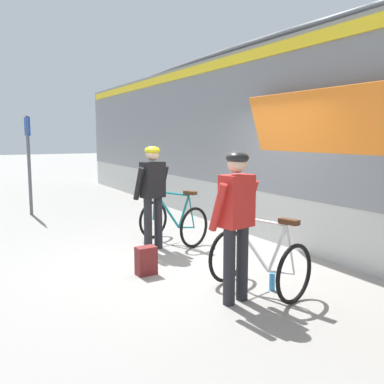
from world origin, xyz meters
name	(u,v)px	position (x,y,z in m)	size (l,w,h in m)	color
ground_plane	(197,258)	(0.00, 0.00, 0.00)	(80.00, 80.00, 0.00)	gray
train_car	(310,134)	(3.20, 0.89, 1.97)	(3.30, 20.70, 3.88)	slate
cyclist_near_in_dark	(153,188)	(-0.39, 0.85, 1.05)	(0.65, 0.40, 1.76)	#232328
cyclist_far_in_red	(236,213)	(-0.48, -1.76, 1.05)	(0.65, 0.39, 1.76)	#232328
bicycle_near_teal	(173,221)	(0.11, 1.08, 0.40)	(1.03, 1.25, 0.99)	black
bicycle_far_white	(259,261)	(-0.05, -1.64, 0.40)	(0.97, 1.22, 0.99)	black
backpack_on_platform	(146,261)	(-1.01, -0.34, 0.20)	(0.28, 0.18, 0.40)	maroon
water_bottle_near_the_bikes	(272,282)	(0.14, -1.68, 0.11)	(0.07, 0.07, 0.22)	#338CCC
water_bottle_by_the_backpack	(151,264)	(-0.88, -0.19, 0.10)	(0.08, 0.08, 0.19)	silver
platform_sign_post	(28,148)	(-1.72, 5.25, 1.62)	(0.08, 0.70, 2.40)	#595B60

